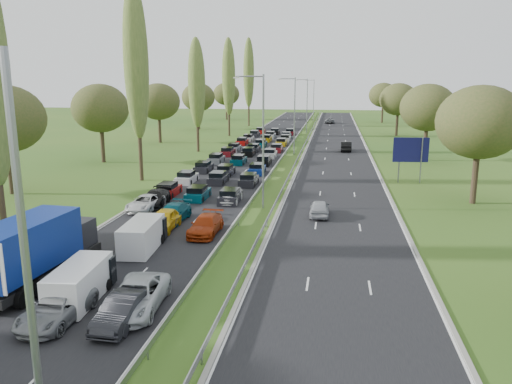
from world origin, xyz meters
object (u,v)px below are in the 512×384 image
at_px(near_car_2, 145,203).
at_px(info_sign, 55,220).
at_px(blue_lorry, 36,249).
at_px(white_van_front, 82,282).
at_px(white_van_rear, 143,235).
at_px(direction_sign, 411,152).
at_px(near_car_3, 155,198).

relative_size(near_car_2, info_sign, 2.30).
height_order(blue_lorry, info_sign, blue_lorry).
distance_m(blue_lorry, info_sign, 8.67).
bearing_deg(blue_lorry, white_van_front, -22.02).
distance_m(white_van_rear, info_sign, 7.47).
distance_m(info_sign, direction_sign, 38.60).
xyz_separation_m(near_car_2, blue_lorry, (0.03, -16.73, 1.34)).
bearing_deg(info_sign, white_van_rear, -10.45).
bearing_deg(near_car_2, info_sign, -107.85).
distance_m(blue_lorry, direction_sign, 41.96).
relative_size(near_car_3, white_van_rear, 0.99).
bearing_deg(near_car_2, near_car_3, 84.21).
relative_size(near_car_2, white_van_front, 0.99).
distance_m(near_car_3, white_van_front, 20.48).
bearing_deg(near_car_3, white_van_rear, -76.06).
bearing_deg(white_van_rear, direction_sign, 47.35).
relative_size(white_van_front, direction_sign, 0.94).
height_order(near_car_3, white_van_rear, white_van_rear).
height_order(white_van_rear, info_sign, info_sign).
distance_m(near_car_2, white_van_front, 18.83).
bearing_deg(info_sign, near_car_3, 70.11).
bearing_deg(white_van_front, near_car_3, 95.12).
bearing_deg(info_sign, blue_lorry, -65.65).
bearing_deg(white_van_front, info_sign, 122.43).
relative_size(near_car_3, blue_lorry, 0.53).
height_order(near_car_2, info_sign, info_sign).
bearing_deg(white_van_rear, near_car_3, 102.25).
bearing_deg(direction_sign, near_car_3, -148.97).
bearing_deg(info_sign, white_van_front, -53.32).
xyz_separation_m(near_car_3, white_van_front, (3.33, -20.20, 0.27)).
bearing_deg(white_van_rear, white_van_front, -95.36).
bearing_deg(direction_sign, white_van_rear, -128.52).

